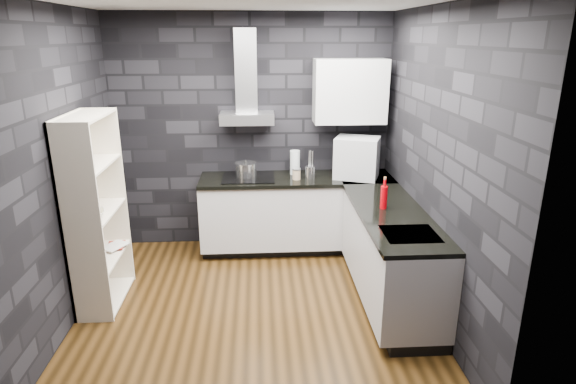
{
  "coord_description": "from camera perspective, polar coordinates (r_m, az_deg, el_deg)",
  "views": [
    {
      "loc": [
        0.08,
        -3.96,
        2.45
      ],
      "look_at": [
        0.35,
        0.45,
        1.0
      ],
      "focal_mm": 30.0,
      "sensor_mm": 36.0,
      "label": 1
    }
  ],
  "objects": [
    {
      "name": "ceiling",
      "position": [
        3.97,
        -5.01,
        21.72
      ],
      "size": [
        3.2,
        3.2,
        0.0
      ],
      "primitive_type": "plane",
      "rotation": [
        3.14,
        0.0,
        0.0
      ],
      "color": "silver"
    },
    {
      "name": "glass_vase",
      "position": [
        5.58,
        0.83,
        3.53
      ],
      "size": [
        0.15,
        0.15,
        0.28
      ],
      "primitive_type": "cylinder",
      "rotation": [
        0.0,
        0.0,
        0.43
      ],
      "color": "white",
      "rests_on": "counter_back_top"
    },
    {
      "name": "bookshelf",
      "position": [
        4.74,
        -21.76,
        -2.28
      ],
      "size": [
        0.49,
        0.85,
        1.8
      ],
      "primitive_type": "cube",
      "rotation": [
        0.0,
        0.0,
        0.2
      ],
      "color": "beige",
      "rests_on": "ground"
    },
    {
      "name": "appliance_garage",
      "position": [
        5.48,
        8.16,
        3.99
      ],
      "size": [
        0.57,
        0.51,
        0.47
      ],
      "primitive_type": "cube",
      "rotation": [
        0.0,
        0.0,
        -0.36
      ],
      "color": "#BABCC2",
      "rests_on": "counter_back_top"
    },
    {
      "name": "fruit_bowl",
      "position": [
        4.61,
        -22.3,
        -2.42
      ],
      "size": [
        0.3,
        0.3,
        0.06
      ],
      "primitive_type": "imported",
      "rotation": [
        0.0,
        0.0,
        0.36
      ],
      "color": "silver",
      "rests_on": "bookshelf"
    },
    {
      "name": "ground",
      "position": [
        4.66,
        -4.08,
        -13.62
      ],
      "size": [
        3.2,
        3.2,
        0.0
      ],
      "primitive_type": "plane",
      "color": "#402810"
    },
    {
      "name": "counter_right_cab",
      "position": [
        4.67,
        12.07,
        -7.19
      ],
      "size": [
        0.6,
        1.8,
        0.76
      ],
      "primitive_type": "cube",
      "color": "silver",
      "rests_on": "ground"
    },
    {
      "name": "storage_jar",
      "position": [
        5.4,
        1.01,
        2.08
      ],
      "size": [
        0.1,
        0.1,
        0.11
      ],
      "primitive_type": "cylinder",
      "rotation": [
        0.0,
        0.0,
        -0.12
      ],
      "color": "tan",
      "rests_on": "counter_back_top"
    },
    {
      "name": "sink_rim",
      "position": [
        4.07,
        14.27,
        -4.88
      ],
      "size": [
        0.44,
        0.4,
        0.01
      ],
      "primitive_type": "cube",
      "color": "silver",
      "rests_on": "counter_right_top"
    },
    {
      "name": "counter_back_cab",
      "position": [
        5.63,
        1.0,
        -2.31
      ],
      "size": [
        2.2,
        0.6,
        0.76
      ],
      "primitive_type": "cube",
      "color": "silver",
      "rests_on": "ground"
    },
    {
      "name": "book_second",
      "position": [
        5.04,
        -20.65,
        -4.68
      ],
      "size": [
        0.16,
        0.11,
        0.24
      ],
      "primitive_type": "imported",
      "rotation": [
        0.0,
        0.0,
        -0.55
      ],
      "color": "#B2B2B2",
      "rests_on": "bookshelf"
    },
    {
      "name": "counter_corner_top",
      "position": [
        5.62,
        9.18,
        1.71
      ],
      "size": [
        0.62,
        0.62,
        0.04
      ],
      "primitive_type": "cube",
      "color": "black",
      "rests_on": "counter_right_cab"
    },
    {
      "name": "upper_cabinet",
      "position": [
        5.52,
        7.33,
        11.77
      ],
      "size": [
        0.8,
        0.35,
        0.7
      ],
      "primitive_type": "cube",
      "color": "silver",
      "rests_on": "wall_back"
    },
    {
      "name": "counter_back_top",
      "position": [
        5.5,
        1.03,
        1.56
      ],
      "size": [
        2.2,
        0.62,
        0.04
      ],
      "primitive_type": "cube",
      "color": "black",
      "rests_on": "counter_back_cab"
    },
    {
      "name": "hood_chimney",
      "position": [
        5.48,
        -5.0,
        14.11
      ],
      "size": [
        0.24,
        0.2,
        0.9
      ],
      "primitive_type": "cube",
      "color": "silver",
      "rests_on": "hood_body"
    },
    {
      "name": "book_red",
      "position": [
        5.03,
        -20.78,
        -5.01
      ],
      "size": [
        0.16,
        0.04,
        0.22
      ],
      "primitive_type": "imported",
      "rotation": [
        0.0,
        0.0,
        0.12
      ],
      "color": "maroon",
      "rests_on": "bookshelf"
    },
    {
      "name": "cooktop",
      "position": [
        5.48,
        -4.72,
        1.74
      ],
      "size": [
        0.58,
        0.5,
        0.01
      ],
      "primitive_type": "cube",
      "color": "black",
      "rests_on": "counter_back_top"
    },
    {
      "name": "utensil_crock",
      "position": [
        5.45,
        2.66,
        2.36
      ],
      "size": [
        0.13,
        0.13,
        0.14
      ],
      "primitive_type": "cylinder",
      "rotation": [
        0.0,
        0.0,
        0.27
      ],
      "color": "silver",
      "rests_on": "counter_back_top"
    },
    {
      "name": "toekick_right",
      "position": [
        4.88,
        12.19,
        -11.73
      ],
      "size": [
        0.5,
        1.78,
        0.1
      ],
      "primitive_type": "cube",
      "color": "black",
      "rests_on": "ground"
    },
    {
      "name": "wall_right",
      "position": [
        4.39,
        17.24,
        2.83
      ],
      "size": [
        0.05,
        3.2,
        2.7
      ],
      "primitive_type": "cube",
      "color": "black",
      "rests_on": "ground"
    },
    {
      "name": "hood_body",
      "position": [
        5.47,
        -4.87,
        8.72
      ],
      "size": [
        0.6,
        0.34,
        0.12
      ],
      "primitive_type": "cube",
      "color": "silver",
      "rests_on": "wall_back"
    },
    {
      "name": "wall_front",
      "position": [
        2.58,
        -4.99,
        -7.08
      ],
      "size": [
        3.2,
        0.05,
        2.7
      ],
      "primitive_type": "cube",
      "color": "black",
      "rests_on": "ground"
    },
    {
      "name": "toekick_back",
      "position": [
        5.83,
        0.94,
        -6.14
      ],
      "size": [
        2.18,
        0.5,
        0.1
      ],
      "primitive_type": "cube",
      "color": "black",
      "rests_on": "ground"
    },
    {
      "name": "pot",
      "position": [
        5.51,
        -5.01,
        2.63
      ],
      "size": [
        0.26,
        0.26,
        0.14
      ],
      "primitive_type": "cylinder",
      "rotation": [
        0.0,
        0.0,
        -0.13
      ],
      "color": "silver",
      "rests_on": "cooktop"
    },
    {
      "name": "wall_back",
      "position": [
        5.69,
        -4.27,
        6.97
      ],
      "size": [
        3.2,
        0.05,
        2.7
      ],
      "primitive_type": "cube",
      "color": "black",
      "rests_on": "ground"
    },
    {
      "name": "wall_left",
      "position": [
        4.45,
        -25.91,
        2.0
      ],
      "size": [
        0.05,
        3.2,
        2.7
      ],
      "primitive_type": "cube",
      "color": "black",
      "rests_on": "ground"
    },
    {
      "name": "red_bottle",
      "position": [
        4.56,
        11.29,
        -0.64
      ],
      "size": [
        0.08,
        0.08,
        0.21
      ],
      "primitive_type": "cylinder",
      "rotation": [
        0.0,
        0.0,
        -0.28
      ],
      "color": "#AD0008",
      "rests_on": "counter_right_top"
    },
    {
      "name": "counter_right_top",
      "position": [
        4.52,
        12.27,
        -2.6
      ],
      "size": [
        0.62,
        1.8,
        0.04
      ],
      "primitive_type": "cube",
      "color": "black",
      "rests_on": "counter_right_cab"
    }
  ]
}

